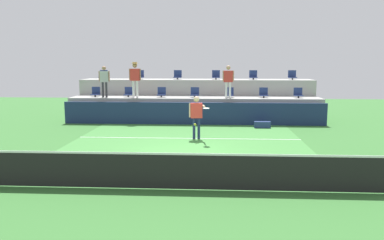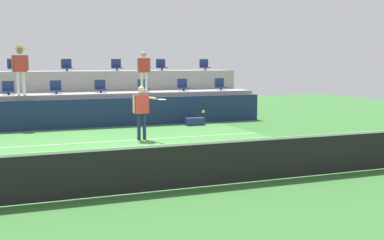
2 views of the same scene
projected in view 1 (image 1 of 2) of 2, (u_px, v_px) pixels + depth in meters
ground_plane at (184, 152)px, 13.43m from camera, size 40.00×40.00×0.00m
court_inner_paint at (186, 146)px, 14.41m from camera, size 9.00×10.00×0.01m
court_service_line at (189, 138)px, 15.80m from camera, size 9.00×0.06×0.00m
tennis_net at (171, 170)px, 9.40m from camera, size 10.48×0.08×1.07m
sponsor_backboard at (193, 113)px, 19.27m from camera, size 13.00×0.16×1.10m
seating_tier_lower at (195, 109)px, 20.54m from camera, size 13.00×1.80×1.25m
seating_tier_upper at (197, 98)px, 22.26m from camera, size 13.00×1.80×2.10m
stadium_chair_lower_far_left at (96, 93)px, 20.66m from camera, size 0.44×0.40×0.52m
stadium_chair_lower_left at (129, 93)px, 20.56m from camera, size 0.44×0.40×0.52m
stadium_chair_lower_mid_left at (162, 93)px, 20.45m from camera, size 0.44×0.40×0.52m
stadium_chair_lower_center at (195, 93)px, 20.35m from camera, size 0.44×0.40×0.52m
stadium_chair_lower_mid_right at (229, 93)px, 20.25m from camera, size 0.44×0.40×0.52m
stadium_chair_lower_right at (264, 93)px, 20.14m from camera, size 0.44×0.40×0.52m
stadium_chair_lower_far_right at (298, 94)px, 20.04m from camera, size 0.44×0.40×0.52m
stadium_chair_upper_far_left at (103, 75)px, 22.32m from camera, size 0.44×0.40×0.52m
stadium_chair_upper_left at (140, 75)px, 22.19m from camera, size 0.44×0.40×0.52m
stadium_chair_upper_mid_left at (178, 76)px, 22.07m from camera, size 0.44×0.40×0.52m
stadium_chair_upper_mid_right at (216, 76)px, 21.94m from camera, size 0.44×0.40×0.52m
stadium_chair_upper_right at (253, 76)px, 21.82m from camera, size 0.44×0.40×0.52m
stadium_chair_upper_far_right at (292, 76)px, 21.69m from camera, size 0.44×0.40×0.52m
tennis_player at (197, 113)px, 15.58m from camera, size 0.86×1.17×1.73m
spectator_in_white at (104, 79)px, 20.14m from camera, size 0.58×0.23×1.62m
spectator_with_hat at (135, 76)px, 20.02m from camera, size 0.61×0.43×1.83m
spectator_in_grey at (228, 78)px, 19.76m from camera, size 0.58×0.23×1.66m
tennis_ball at (195, 124)px, 10.99m from camera, size 0.07×0.07×0.07m
equipment_bag at (262, 125)px, 18.34m from camera, size 0.76×0.28×0.30m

